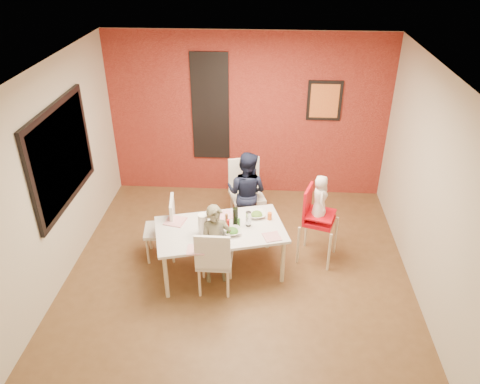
# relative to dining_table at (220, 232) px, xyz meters

# --- Properties ---
(ground) EXTENTS (4.50, 4.50, 0.00)m
(ground) POSITION_rel_dining_table_xyz_m (0.24, -0.00, -0.61)
(ground) COLOR brown
(ground) RESTS_ON ground
(ceiling) EXTENTS (4.50, 4.50, 0.02)m
(ceiling) POSITION_rel_dining_table_xyz_m (0.24, -0.00, 2.09)
(ceiling) COLOR silver
(ceiling) RESTS_ON wall_back
(wall_back) EXTENTS (4.50, 0.02, 2.70)m
(wall_back) POSITION_rel_dining_table_xyz_m (0.24, 2.25, 0.74)
(wall_back) COLOR beige
(wall_back) RESTS_ON ground
(wall_front) EXTENTS (4.50, 0.02, 2.70)m
(wall_front) POSITION_rel_dining_table_xyz_m (0.24, -2.25, 0.74)
(wall_front) COLOR beige
(wall_front) RESTS_ON ground
(wall_left) EXTENTS (0.02, 4.50, 2.70)m
(wall_left) POSITION_rel_dining_table_xyz_m (-2.01, -0.00, 0.74)
(wall_left) COLOR beige
(wall_left) RESTS_ON ground
(wall_right) EXTENTS (0.02, 4.50, 2.70)m
(wall_right) POSITION_rel_dining_table_xyz_m (2.49, -0.00, 0.74)
(wall_right) COLOR beige
(wall_right) RESTS_ON ground
(brick_accent_wall) EXTENTS (4.50, 0.02, 2.70)m
(brick_accent_wall) POSITION_rel_dining_table_xyz_m (0.24, 2.23, 0.74)
(brick_accent_wall) COLOR maroon
(brick_accent_wall) RESTS_ON ground
(picture_window_frame) EXTENTS (0.05, 1.70, 1.30)m
(picture_window_frame) POSITION_rel_dining_table_xyz_m (-1.98, 0.20, 0.94)
(picture_window_frame) COLOR black
(picture_window_frame) RESTS_ON wall_left
(picture_window_pane) EXTENTS (0.02, 1.55, 1.15)m
(picture_window_pane) POSITION_rel_dining_table_xyz_m (-1.97, 0.20, 0.94)
(picture_window_pane) COLOR black
(picture_window_pane) RESTS_ON wall_left
(glassblock_strip) EXTENTS (0.55, 0.03, 1.70)m
(glassblock_strip) POSITION_rel_dining_table_xyz_m (-0.36, 2.21, 0.89)
(glassblock_strip) COLOR silver
(glassblock_strip) RESTS_ON wall_back
(glassblock_surround) EXTENTS (0.60, 0.03, 1.76)m
(glassblock_surround) POSITION_rel_dining_table_xyz_m (-0.36, 2.21, 0.89)
(glassblock_surround) COLOR black
(glassblock_surround) RESTS_ON wall_back
(art_print_frame) EXTENTS (0.54, 0.03, 0.64)m
(art_print_frame) POSITION_rel_dining_table_xyz_m (1.44, 2.21, 1.04)
(art_print_frame) COLOR black
(art_print_frame) RESTS_ON wall_back
(art_print_canvas) EXTENTS (0.44, 0.01, 0.54)m
(art_print_canvas) POSITION_rel_dining_table_xyz_m (1.44, 2.19, 1.04)
(art_print_canvas) COLOR orange
(art_print_canvas) RESTS_ON wall_back
(dining_table) EXTENTS (1.80, 1.29, 0.67)m
(dining_table) POSITION_rel_dining_table_xyz_m (0.00, 0.00, 0.00)
(dining_table) COLOR silver
(dining_table) RESTS_ON ground
(chair_near) EXTENTS (0.43, 0.43, 0.93)m
(chair_near) POSITION_rel_dining_table_xyz_m (-0.04, -0.42, -0.10)
(chair_near) COLOR silver
(chair_near) RESTS_ON ground
(chair_far) EXTENTS (0.59, 0.59, 1.03)m
(chair_far) POSITION_rel_dining_table_xyz_m (0.26, 1.24, -0.04)
(chair_far) COLOR white
(chair_far) RESTS_ON ground
(chair_left) EXTENTS (0.47, 0.47, 0.90)m
(chair_left) POSITION_rel_dining_table_xyz_m (-0.78, 0.29, -0.11)
(chair_left) COLOR silver
(chair_left) RESTS_ON ground
(high_chair) EXTENTS (0.57, 0.57, 1.08)m
(high_chair) POSITION_rel_dining_table_xyz_m (1.24, 0.38, 0.03)
(high_chair) COLOR red
(high_chair) RESTS_ON ground
(child_near) EXTENTS (0.46, 0.36, 1.10)m
(child_near) POSITION_rel_dining_table_xyz_m (-0.04, -0.18, -0.06)
(child_near) COLOR brown
(child_near) RESTS_ON ground
(child_far) EXTENTS (0.75, 0.67, 1.29)m
(child_far) POSITION_rel_dining_table_xyz_m (0.29, 1.00, 0.03)
(child_far) COLOR black
(child_far) RESTS_ON ground
(toddler) EXTENTS (0.23, 0.33, 0.64)m
(toddler) POSITION_rel_dining_table_xyz_m (1.27, 0.36, 0.34)
(toddler) COLOR white
(toddler) RESTS_ON high_chair
(plate_near_left) EXTENTS (0.22, 0.22, 0.01)m
(plate_near_left) POSITION_rel_dining_table_xyz_m (-0.24, -0.47, 0.07)
(plate_near_left) COLOR white
(plate_near_left) RESTS_ON dining_table
(plate_far_mid) EXTENTS (0.29, 0.29, 0.01)m
(plate_far_mid) POSITION_rel_dining_table_xyz_m (0.02, 0.31, 0.07)
(plate_far_mid) COLOR white
(plate_far_mid) RESTS_ON dining_table
(plate_near_right) EXTENTS (0.26, 0.26, 0.01)m
(plate_near_right) POSITION_rel_dining_table_xyz_m (0.66, -0.15, 0.07)
(plate_near_right) COLOR white
(plate_near_right) RESTS_ON dining_table
(plate_far_left) EXTENTS (0.29, 0.29, 0.01)m
(plate_far_left) POSITION_rel_dining_table_xyz_m (-0.60, 0.12, 0.07)
(plate_far_left) COLOR white
(plate_far_left) RESTS_ON dining_table
(salad_bowl_a) EXTENTS (0.28, 0.28, 0.06)m
(salad_bowl_a) POSITION_rel_dining_table_xyz_m (0.16, -0.10, 0.09)
(salad_bowl_a) COLOR white
(salad_bowl_a) RESTS_ON dining_table
(salad_bowl_b) EXTENTS (0.27, 0.27, 0.06)m
(salad_bowl_b) POSITION_rel_dining_table_xyz_m (0.46, 0.31, 0.09)
(salad_bowl_b) COLOR white
(salad_bowl_b) RESTS_ON dining_table
(wine_bottle) EXTENTS (0.07, 0.07, 0.26)m
(wine_bottle) POSITION_rel_dining_table_xyz_m (0.19, 0.07, 0.19)
(wine_bottle) COLOR black
(wine_bottle) RESTS_ON dining_table
(wine_glass_a) EXTENTS (0.06, 0.06, 0.18)m
(wine_glass_a) POSITION_rel_dining_table_xyz_m (0.03, -0.19, 0.15)
(wine_glass_a) COLOR white
(wine_glass_a) RESTS_ON dining_table
(wine_glass_b) EXTENTS (0.07, 0.07, 0.20)m
(wine_glass_b) POSITION_rel_dining_table_xyz_m (0.36, 0.09, 0.16)
(wine_glass_b) COLOR silver
(wine_glass_b) RESTS_ON dining_table
(paper_towel_roll) EXTENTS (0.12, 0.12, 0.27)m
(paper_towel_roll) POSITION_rel_dining_table_xyz_m (-0.20, -0.12, 0.20)
(paper_towel_roll) COLOR white
(paper_towel_roll) RESTS_ON dining_table
(condiment_red) EXTENTS (0.04, 0.04, 0.14)m
(condiment_red) POSITION_rel_dining_table_xyz_m (0.11, -0.01, 0.13)
(condiment_red) COLOR red
(condiment_red) RESTS_ON dining_table
(condiment_green) EXTENTS (0.04, 0.04, 0.14)m
(condiment_green) POSITION_rel_dining_table_xyz_m (0.24, 0.04, 0.13)
(condiment_green) COLOR #367828
(condiment_green) RESTS_ON dining_table
(condiment_brown) EXTENTS (0.04, 0.04, 0.15)m
(condiment_brown) POSITION_rel_dining_table_xyz_m (0.07, 0.10, 0.14)
(condiment_brown) COLOR brown
(condiment_brown) RESTS_ON dining_table
(sippy_cup) EXTENTS (0.06, 0.06, 0.10)m
(sippy_cup) POSITION_rel_dining_table_xyz_m (0.63, 0.25, 0.11)
(sippy_cup) COLOR orange
(sippy_cup) RESTS_ON dining_table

